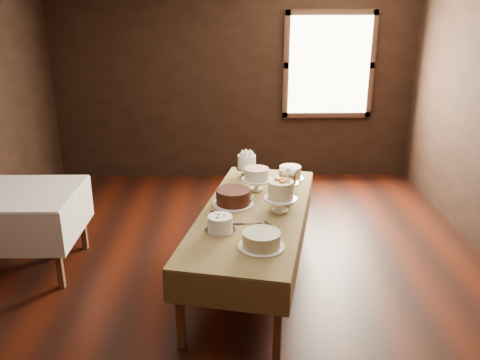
% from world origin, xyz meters
% --- Properties ---
extents(floor, '(5.00, 6.00, 0.01)m').
position_xyz_m(floor, '(0.00, 0.00, 0.00)').
color(floor, black).
rests_on(floor, ground).
extents(wall_back, '(5.00, 0.02, 2.80)m').
position_xyz_m(wall_back, '(0.00, 3.00, 1.40)').
color(wall_back, black).
rests_on(wall_back, ground).
extents(window, '(1.10, 0.05, 1.30)m').
position_xyz_m(window, '(1.30, 2.94, 1.60)').
color(window, '#FFEABF').
rests_on(window, wall_back).
extents(display_table, '(1.38, 2.42, 0.70)m').
position_xyz_m(display_table, '(0.12, 0.09, 0.65)').
color(display_table, '#4E2F1D').
rests_on(display_table, ground).
extents(side_table, '(0.95, 0.95, 0.79)m').
position_xyz_m(side_table, '(-1.99, 0.39, 0.69)').
color(side_table, '#4E2F1D').
rests_on(side_table, ground).
extents(cake_meringue, '(0.23, 0.23, 0.24)m').
position_xyz_m(cake_meringue, '(0.09, 0.99, 0.81)').
color(cake_meringue, silver).
rests_on(cake_meringue, display_table).
extents(cake_speckled, '(0.28, 0.28, 0.13)m').
position_xyz_m(cake_speckled, '(0.54, 0.90, 0.77)').
color(cake_speckled, white).
rests_on(cake_speckled, display_table).
extents(cake_lattice, '(0.30, 0.30, 0.22)m').
position_xyz_m(cake_lattice, '(0.17, 0.59, 0.80)').
color(cake_lattice, white).
rests_on(cake_lattice, display_table).
extents(cake_caramel, '(0.22, 0.22, 0.26)m').
position_xyz_m(cake_caramel, '(0.46, 0.48, 0.81)').
color(cake_caramel, white).
rests_on(cake_caramel, display_table).
extents(cake_chocolate, '(0.37, 0.37, 0.14)m').
position_xyz_m(cake_chocolate, '(-0.06, 0.23, 0.77)').
color(cake_chocolate, white).
rests_on(cake_chocolate, display_table).
extents(cake_flowers, '(0.31, 0.31, 0.30)m').
position_xyz_m(cake_flowers, '(0.35, 0.06, 0.83)').
color(cake_flowers, white).
rests_on(cake_flowers, display_table).
extents(cake_swirl, '(0.25, 0.25, 0.13)m').
position_xyz_m(cake_swirl, '(-0.17, -0.32, 0.77)').
color(cake_swirl, silver).
rests_on(cake_swirl, display_table).
extents(cake_cream, '(0.36, 0.36, 0.12)m').
position_xyz_m(cake_cream, '(0.14, -0.61, 0.76)').
color(cake_cream, white).
rests_on(cake_cream, display_table).
extents(cake_server_a, '(0.24, 0.03, 0.01)m').
position_xyz_m(cake_server_a, '(0.09, -0.20, 0.71)').
color(cake_server_a, silver).
rests_on(cake_server_a, display_table).
extents(cake_server_b, '(0.13, 0.23, 0.01)m').
position_xyz_m(cake_server_b, '(0.27, -0.32, 0.71)').
color(cake_server_b, silver).
rests_on(cake_server_b, display_table).
extents(cake_server_c, '(0.08, 0.24, 0.01)m').
position_xyz_m(cake_server_c, '(0.12, 0.38, 0.71)').
color(cake_server_c, silver).
rests_on(cake_server_c, display_table).
extents(cake_server_d, '(0.24, 0.06, 0.01)m').
position_xyz_m(cake_server_d, '(0.45, 0.30, 0.71)').
color(cake_server_d, silver).
rests_on(cake_server_d, display_table).
extents(cake_server_e, '(0.17, 0.21, 0.01)m').
position_xyz_m(cake_server_e, '(-0.16, -0.06, 0.71)').
color(cake_server_e, silver).
rests_on(cake_server_e, display_table).
extents(flower_vase, '(0.16, 0.16, 0.12)m').
position_xyz_m(flower_vase, '(0.43, 0.23, 0.76)').
color(flower_vase, '#2D2823').
rests_on(flower_vase, display_table).
extents(flower_bouquet, '(0.14, 0.14, 0.20)m').
position_xyz_m(flower_bouquet, '(0.43, 0.23, 0.94)').
color(flower_bouquet, white).
rests_on(flower_bouquet, flower_vase).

